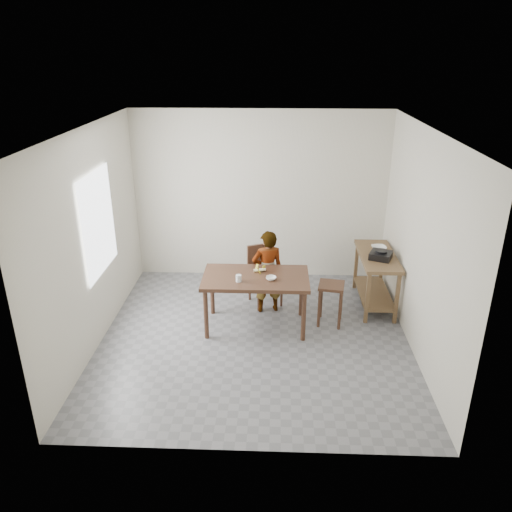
{
  "coord_description": "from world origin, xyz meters",
  "views": [
    {
      "loc": [
        0.24,
        -5.64,
        3.55
      ],
      "look_at": [
        0.0,
        0.4,
        1.0
      ],
      "focal_mm": 35.0,
      "sensor_mm": 36.0,
      "label": 1
    }
  ],
  "objects_px": {
    "prep_counter": "(375,280)",
    "child": "(267,272)",
    "dining_chair": "(265,276)",
    "stool": "(330,304)",
    "dining_table": "(256,302)"
  },
  "relations": [
    {
      "from": "stool",
      "to": "child",
      "type": "bearing_deg",
      "value": 159.19
    },
    {
      "from": "prep_counter",
      "to": "child",
      "type": "bearing_deg",
      "value": -171.12
    },
    {
      "from": "child",
      "to": "stool",
      "type": "height_order",
      "value": "child"
    },
    {
      "from": "child",
      "to": "dining_chair",
      "type": "distance_m",
      "value": 0.28
    },
    {
      "from": "prep_counter",
      "to": "child",
      "type": "relative_size",
      "value": 0.98
    },
    {
      "from": "dining_table",
      "to": "dining_chair",
      "type": "distance_m",
      "value": 0.69
    },
    {
      "from": "dining_chair",
      "to": "child",
      "type": "bearing_deg",
      "value": -105.48
    },
    {
      "from": "prep_counter",
      "to": "child",
      "type": "distance_m",
      "value": 1.61
    },
    {
      "from": "dining_chair",
      "to": "stool",
      "type": "height_order",
      "value": "dining_chair"
    },
    {
      "from": "prep_counter",
      "to": "dining_chair",
      "type": "relative_size",
      "value": 1.37
    },
    {
      "from": "child",
      "to": "stool",
      "type": "bearing_deg",
      "value": 144.77
    },
    {
      "from": "stool",
      "to": "prep_counter",
      "type": "bearing_deg",
      "value": 39.38
    },
    {
      "from": "dining_chair",
      "to": "stool",
      "type": "relative_size",
      "value": 1.47
    },
    {
      "from": "prep_counter",
      "to": "stool",
      "type": "bearing_deg",
      "value": -140.62
    },
    {
      "from": "child",
      "to": "prep_counter",
      "type": "bearing_deg",
      "value": 174.47
    }
  ]
}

